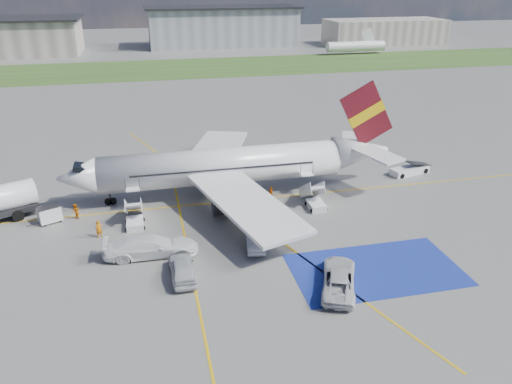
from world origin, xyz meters
TOP-DOWN VIEW (x-y plane):
  - ground at (0.00, 0.00)m, footprint 400.00×400.00m
  - grass_strip at (0.00, 95.00)m, footprint 400.00×30.00m
  - taxiway_line_main at (0.00, 12.00)m, footprint 120.00×0.20m
  - taxiway_line_cross at (-5.00, -10.00)m, footprint 0.20×60.00m
  - taxiway_line_diag at (0.00, 12.00)m, footprint 20.71×56.45m
  - staging_box at (10.00, -4.00)m, footprint 14.00×8.00m
  - terminal_centre at (20.00, 135.00)m, footprint 48.00×18.00m
  - terminal_east at (75.00, 128.00)m, footprint 40.00×16.00m
  - airliner at (1.51, 14.00)m, footprint 36.81×32.95m
  - airstairs_fwd at (-9.50, 8.70)m, footprint 1.90×5.20m
  - airstairs_aft at (9.00, 8.70)m, footprint 1.90×5.20m
  - gpu_cart at (-17.65, 11.13)m, footprint 2.41×2.01m
  - belt_loader at (23.47, 15.12)m, footprint 5.62×3.07m
  - car_silver_a at (-5.78, -1.60)m, footprint 2.11×5.02m
  - car_silver_b at (1.00, 2.00)m, footprint 2.22×4.79m
  - van_white_a at (6.04, -5.61)m, footprint 4.33×5.92m
  - van_white_b at (-8.15, 2.49)m, footprint 6.19×2.70m
  - crew_fwd at (-12.73, 6.89)m, footprint 0.75×0.67m
  - crew_nose at (-15.22, 11.25)m, footprint 0.97×1.02m
  - crew_aft at (4.83, 10.99)m, footprint 0.54×1.06m

SIDE VIEW (x-z plane):
  - ground at x=0.00m, z-range 0.00..0.00m
  - grass_strip at x=0.00m, z-range 0.00..0.01m
  - taxiway_line_main at x=0.00m, z-range 0.00..0.01m
  - taxiway_line_cross at x=-5.00m, z-range 0.00..0.01m
  - taxiway_line_diag at x=0.00m, z-range 0.00..0.01m
  - staging_box at x=10.00m, z-range 0.00..0.01m
  - belt_loader at x=23.47m, z-range -0.41..1.22m
  - airstairs_fwd at x=-9.50m, z-range -1.18..2.42m
  - airstairs_aft at x=9.00m, z-range -1.18..2.42m
  - car_silver_b at x=1.00m, z-range 0.00..1.52m
  - gpu_cart at x=-17.65m, z-range -0.09..1.64m
  - crew_nose at x=-15.22m, z-range 0.00..1.66m
  - car_silver_a at x=-5.78m, z-range 0.00..1.69m
  - crew_fwd at x=-12.73m, z-range 0.00..1.72m
  - crew_aft at x=4.83m, z-range 0.00..1.73m
  - van_white_a at x=6.04m, z-range 0.00..2.02m
  - van_white_b at x=-8.15m, z-range 0.00..2.39m
  - airliner at x=1.51m, z-range -2.57..9.35m
  - terminal_east at x=75.00m, z-range 0.00..8.00m
  - terminal_centre at x=20.00m, z-range 0.00..12.00m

